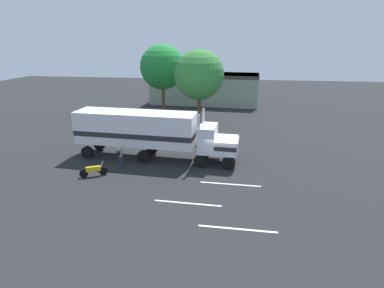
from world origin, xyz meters
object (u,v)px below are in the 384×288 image
Objects in this scene: person_bystander at (120,156)px; tree_center at (199,75)px; motorcycle at (94,170)px; tree_left at (162,67)px; semi_truck at (148,131)px.

tree_center is (5.25, 11.36, 5.45)m from person_bystander.
motorcycle is at bearing -119.80° from person_bystander.
motorcycle is 16.23m from tree_center.
tree_left reaches higher than motorcycle.
tree_center is at bearing -50.20° from tree_left.
person_bystander is at bearing -88.29° from tree_left.
tree_left is at bearing 129.80° from tree_center.
tree_center reaches higher than person_bystander.
tree_center is at bearing 65.18° from person_bystander.
person_bystander is at bearing -133.91° from semi_truck.
motorcycle is 0.21× the size of tree_center.
semi_truck is 17.01m from tree_left.
semi_truck is at bearing -109.65° from tree_center.
semi_truck is 1.49× the size of tree_left.
semi_truck is 5.71m from motorcycle.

